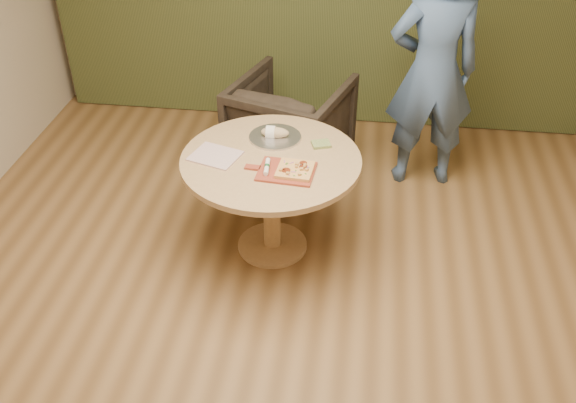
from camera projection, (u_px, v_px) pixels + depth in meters
The scene contains 11 objects.
room_shell at pixel (266, 141), 3.07m from camera, with size 5.04×6.04×2.84m.
pedestal_table at pixel (271, 176), 4.26m from camera, with size 1.19×1.19×0.75m.
pizza_paddle at pixel (285, 171), 4.03m from camera, with size 0.46×0.31×0.01m.
flatbread_pizza at pixel (295, 170), 4.01m from camera, with size 0.24×0.24×0.04m.
cutlery_roll at pixel (267, 167), 4.04m from camera, with size 0.04×0.20×0.03m.
newspaper at pixel (215, 156), 4.19m from camera, with size 0.30×0.25×0.01m, color white.
serving_tray at pixel (275, 137), 4.38m from camera, with size 0.36×0.36×0.02m.
bread_roll at pixel (274, 132), 4.36m from camera, with size 0.19×0.09×0.09m.
green_packet at pixel (321, 144), 4.30m from camera, with size 0.12×0.10×0.02m, color #5D6F32.
armchair at pixel (291, 120), 5.24m from camera, with size 0.85×0.79×0.87m, color black.
person_standing at pixel (433, 72), 4.79m from camera, with size 0.69×0.45×1.89m, color #3E577E.
Camera 1 is at (0.46, -2.62, 2.97)m, focal length 40.00 mm.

